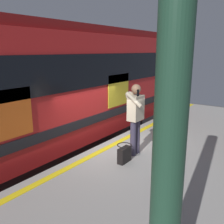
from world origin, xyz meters
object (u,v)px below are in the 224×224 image
Objects in this scene: handbag at (124,154)px; passenger at (135,114)px; train_carriage at (40,85)px; station_column at (171,110)px.

passenger is at bearing -173.97° from handbag.
passenger is (-0.25, 3.02, -0.45)m from train_carriage.
handbag is (0.54, 0.06, -0.80)m from passenger.
passenger reaches higher than handbag.
passenger is at bearing 94.71° from train_carriage.
station_column reaches higher than passenger.
handbag is at bearing 6.03° from passenger.
handbag is at bearing 84.65° from train_carriage.
station_column is (2.48, 2.03, 1.76)m from handbag.
train_carriage is 5.83m from station_column.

